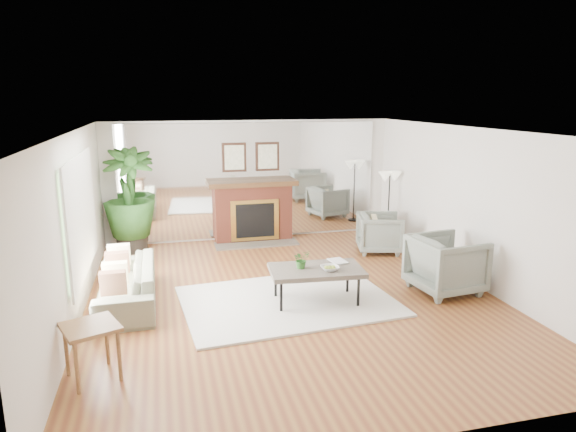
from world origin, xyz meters
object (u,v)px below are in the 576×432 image
object	(u,v)px
coffee_table	(316,271)
armchair_back	(380,233)
sofa	(126,284)
potted_ficus	(129,197)
armchair_front	(446,264)
side_table	(91,334)
fireplace	(253,210)
floor_lamp	(390,182)

from	to	relation	value
coffee_table	armchair_back	bearing A→B (deg)	47.80
sofa	potted_ficus	bearing A→B (deg)	-179.55
armchair_front	side_table	distance (m)	5.19
fireplace	armchair_front	size ratio (longest dim) A/B	2.09
armchair_front	sofa	bearing A→B (deg)	75.11
sofa	side_table	distance (m)	2.10
fireplace	sofa	distance (m)	3.80
sofa	potted_ficus	distance (m)	2.86
sofa	side_table	bearing A→B (deg)	-6.95
coffee_table	armchair_front	distance (m)	2.08
fireplace	side_table	xyz separation A→B (m)	(-2.65, -4.99, -0.14)
fireplace	potted_ficus	size ratio (longest dim) A/B	1.01
side_table	floor_lamp	distance (m)	6.84
potted_ficus	floor_lamp	world-z (taller)	potted_ficus
coffee_table	side_table	bearing A→B (deg)	-154.28
sofa	armchair_back	world-z (taller)	armchair_back
coffee_table	potted_ficus	bearing A→B (deg)	128.71
side_table	floor_lamp	xyz separation A→B (m)	(5.35, 4.20, 0.74)
floor_lamp	sofa	bearing A→B (deg)	-157.43
armchair_front	side_table	xyz separation A→B (m)	(-5.01, -1.36, 0.07)
sofa	armchair_front	size ratio (longest dim) A/B	2.09
armchair_back	side_table	distance (m)	6.06
armchair_back	floor_lamp	world-z (taller)	floor_lamp
coffee_table	armchair_front	bearing A→B (deg)	-1.41
sofa	armchair_back	xyz separation A→B (m)	(4.66, 1.50, 0.08)
side_table	potted_ficus	bearing A→B (deg)	87.73
coffee_table	side_table	xyz separation A→B (m)	(-2.93, -1.41, 0.02)
side_table	armchair_back	bearing A→B (deg)	36.17
sofa	potted_ficus	xyz separation A→B (m)	(-0.04, 2.75, 0.78)
fireplace	coffee_table	size ratio (longest dim) A/B	1.47
coffee_table	armchair_back	size ratio (longest dim) A/B	1.68
fireplace	coffee_table	xyz separation A→B (m)	(0.28, -3.57, -0.17)
fireplace	potted_ficus	xyz separation A→B (m)	(-2.46, -0.16, 0.42)
sofa	armchair_front	distance (m)	4.83
potted_ficus	floor_lamp	size ratio (longest dim) A/B	1.37
armchair_back	armchair_front	distance (m)	2.22
armchair_back	fireplace	bearing A→B (deg)	73.06
sofa	side_table	world-z (taller)	side_table
fireplace	potted_ficus	bearing A→B (deg)	-176.30
armchair_back	side_table	xyz separation A→B (m)	(-4.89, -3.58, 0.14)
fireplace	floor_lamp	bearing A→B (deg)	-16.23
fireplace	sofa	bearing A→B (deg)	-129.67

